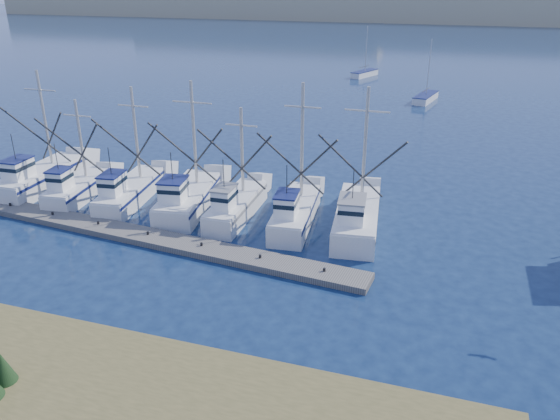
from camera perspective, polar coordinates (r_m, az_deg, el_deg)
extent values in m
plane|color=#0D1C3B|center=(28.00, -2.54, -10.97)|extent=(500.00, 500.00, 0.00)
cube|color=slate|center=(36.27, -13.61, -2.78)|extent=(29.40, 4.80, 0.39)
cube|color=tan|center=(232.01, 16.67, 19.86)|extent=(360.00, 60.00, 10.00)
cube|color=white|center=(47.49, -23.64, 2.97)|extent=(2.94, 8.78, 1.58)
cube|color=white|center=(45.49, -25.71, 3.83)|extent=(1.59, 2.18, 1.50)
cylinder|color=#B7B2A8|center=(47.33, -23.38, 8.75)|extent=(0.22, 0.22, 7.51)
cube|color=white|center=(44.30, -20.34, 1.94)|extent=(2.96, 6.97, 1.35)
cube|color=white|center=(42.58, -21.98, 2.89)|extent=(1.44, 1.79, 1.50)
cylinder|color=#B7B2A8|center=(44.04, -20.12, 6.94)|extent=(0.22, 0.22, 6.04)
cube|color=white|center=(42.63, -15.27, 1.76)|extent=(3.37, 8.67, 1.33)
cube|color=white|center=(40.47, -17.08, 2.54)|extent=(1.58, 2.22, 1.50)
cylinder|color=#B7B2A8|center=(42.49, -14.84, 7.70)|extent=(0.22, 0.22, 7.02)
cube|color=white|center=(40.27, -9.47, 1.10)|extent=(4.02, 8.71, 1.45)
cube|color=white|center=(37.97, -11.06, 1.98)|extent=(1.89, 2.27, 1.50)
cylinder|color=#B7B2A8|center=(40.02, -8.98, 7.85)|extent=(0.22, 0.22, 7.60)
cube|color=white|center=(38.52, -4.56, 0.24)|extent=(2.31, 7.86, 1.38)
cube|color=white|center=(36.27, -5.81, 1.15)|extent=(1.27, 1.94, 1.50)
cylinder|color=#B7B2A8|center=(38.38, -3.99, 6.16)|extent=(0.22, 0.22, 6.14)
cube|color=white|center=(37.38, 1.63, -0.41)|extent=(3.07, 8.36, 1.42)
cube|color=white|center=(34.96, 0.70, 0.46)|extent=(1.51, 2.11, 1.50)
cylinder|color=#B7B2A8|center=(37.03, 2.32, 7.09)|extent=(0.22, 0.22, 7.98)
cube|color=white|center=(36.84, 8.04, -0.92)|extent=(3.67, 9.10, 1.53)
cube|color=white|center=(34.18, 7.50, -0.10)|extent=(1.79, 2.32, 1.50)
cylinder|color=#B7B2A8|center=(36.63, 8.87, 6.64)|extent=(0.22, 0.22, 7.74)
cube|color=white|center=(77.55, 14.97, 11.24)|extent=(3.03, 6.69, 0.90)
cylinder|color=#B7B2A8|center=(77.14, 15.30, 14.21)|extent=(0.12, 0.12, 7.20)
cube|color=white|center=(95.13, 8.82, 13.88)|extent=(3.81, 6.33, 0.90)
cylinder|color=#B7B2A8|center=(94.86, 9.01, 16.31)|extent=(0.12, 0.12, 7.20)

